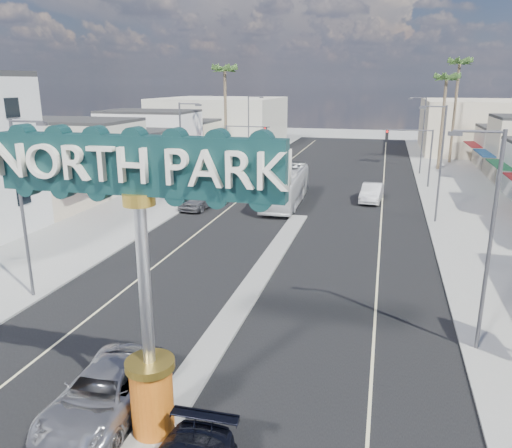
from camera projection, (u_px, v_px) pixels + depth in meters
The scene contains 24 objects.
ground at pixel (301, 214), 41.73m from camera, with size 160.00×160.00×0.00m, color gray.
road at pixel (301, 214), 41.73m from camera, with size 20.00×120.00×0.01m, color black.
median_island at pixel (252, 286), 26.81m from camera, with size 1.30×30.00×0.16m, color gray.
sidewalk_left at pixel (148, 204), 45.08m from camera, with size 8.00×120.00×0.12m, color gray.
sidewalk_right at pixel (481, 225), 38.34m from camera, with size 8.00×120.00×0.12m, color gray.
storefront_row_left at pixel (119, 149), 58.78m from camera, with size 12.00×42.00×6.00m, color beige.
backdrop_far_left at pixel (221, 121), 87.82m from camera, with size 20.00×20.00×8.00m, color #B7B29E.
backdrop_far_right at pixel (490, 127), 77.24m from camera, with size 20.00×20.00×8.00m, color beige.
gateway_sign at pixel (142, 256), 14.01m from camera, with size 8.20×1.50×9.15m.
traffic_signal_left at pixel (242, 141), 55.79m from camera, with size 5.09×0.45×6.00m.
traffic_signal_right at pixel (413, 146), 51.38m from camera, with size 5.09×0.45×6.00m.
streetlight_l_near at pixel (24, 201), 24.22m from camera, with size 2.03×0.22×9.00m.
streetlight_l_mid at pixel (183, 149), 42.85m from camera, with size 2.03×0.22×9.00m.
streetlight_l_far at pixel (250, 128), 63.33m from camera, with size 2.03×0.22×9.00m.
streetlight_r_near at pixel (487, 232), 19.21m from camera, with size 2.03×0.22×9.00m.
streetlight_r_mid at pixel (439, 158), 37.83m from camera, with size 2.03×0.22×9.00m.
streetlight_r_far at pixel (422, 132), 58.31m from camera, with size 2.03×0.22×9.00m.
palm_left_far at pixel (225, 75), 60.32m from camera, with size 2.60×2.60×13.10m.
palm_right_mid at pixel (446, 82), 59.90m from camera, with size 2.60×2.60×12.10m.
palm_right_far at pixel (459, 68), 64.52m from camera, with size 2.60×2.60×14.10m.
suv_left at pixel (104, 394), 16.37m from camera, with size 2.64×5.73×1.59m, color #A7A6AB.
car_parked_left at pixel (200, 198), 43.61m from camera, with size 2.11×5.26×1.79m, color slate.
car_parked_right at pixel (372, 193), 45.96m from camera, with size 1.74×5.00×1.65m, color silver.
city_bus at pixel (286, 187), 44.74m from camera, with size 2.66×11.35×3.16m, color silver.
Camera 1 is at (6.40, -10.02, 10.65)m, focal length 35.00 mm.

